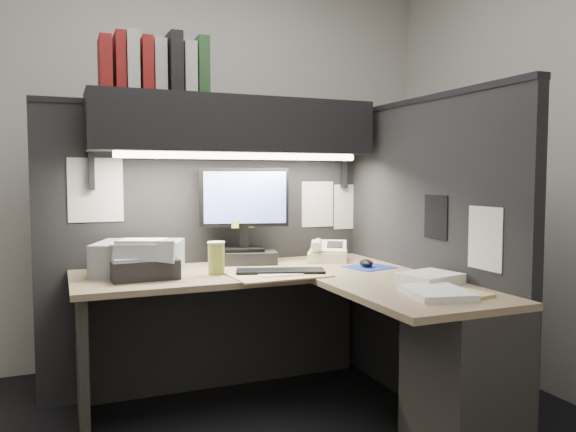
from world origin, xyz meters
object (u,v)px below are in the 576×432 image
object	(u,v)px
overhead_shelf	(235,126)
coffee_cup	(216,259)
printer	(139,258)
notebook_stack	(143,268)
keyboard	(280,272)
monitor	(244,226)
telephone	(328,253)
desk	(346,346)

from	to	relation	value
overhead_shelf	coffee_cup	world-z (taller)	overhead_shelf
printer	notebook_stack	xyz separation A→B (m)	(0.00, -0.12, -0.03)
keyboard	printer	bearing A→B (deg)	175.83
overhead_shelf	printer	distance (m)	0.88
monitor	telephone	world-z (taller)	monitor
desk	coffee_cup	xyz separation A→B (m)	(-0.48, 0.48, 0.36)
coffee_cup	printer	size ratio (longest dim) A/B	0.38
desk	overhead_shelf	bearing A→B (deg)	111.79
overhead_shelf	telephone	bearing A→B (deg)	-7.46
coffee_cup	printer	xyz separation A→B (m)	(-0.36, 0.16, 0.00)
desk	monitor	xyz separation A→B (m)	(-0.24, 0.77, 0.50)
monitor	notebook_stack	bearing A→B (deg)	-143.01
monitor	notebook_stack	size ratio (longest dim) A/B	1.73
desk	notebook_stack	xyz separation A→B (m)	(-0.84, 0.53, 0.33)
monitor	keyboard	world-z (taller)	monitor
desk	telephone	size ratio (longest dim) A/B	7.30
desk	keyboard	world-z (taller)	keyboard
printer	coffee_cup	bearing A→B (deg)	-3.57
keyboard	telephone	bearing A→B (deg)	54.68
monitor	notebook_stack	xyz separation A→B (m)	(-0.59, -0.24, -0.17)
coffee_cup	overhead_shelf	bearing A→B (deg)	55.80
keyboard	printer	distance (m)	0.72
desk	telephone	xyz separation A→B (m)	(0.24, 0.68, 0.33)
printer	telephone	bearing A→B (deg)	22.63
keyboard	telephone	distance (m)	0.52
telephone	monitor	bearing A→B (deg)	-161.34
telephone	printer	distance (m)	1.08
desk	overhead_shelf	xyz separation A→B (m)	(-0.30, 0.75, 1.06)
notebook_stack	printer	bearing A→B (deg)	92.16
monitor	coffee_cup	xyz separation A→B (m)	(-0.24, -0.28, -0.14)
coffee_cup	monitor	bearing A→B (deg)	49.88
desk	keyboard	size ratio (longest dim) A/B	3.83
monitor	keyboard	size ratio (longest dim) A/B	1.21
overhead_shelf	telephone	world-z (taller)	overhead_shelf
overhead_shelf	printer	size ratio (longest dim) A/B	3.81
printer	notebook_stack	size ratio (longest dim) A/B	1.30
keyboard	desk	bearing A→B (deg)	-45.80
telephone	printer	xyz separation A→B (m)	(-1.08, -0.03, 0.04)
printer	monitor	bearing A→B (deg)	32.28
desk	notebook_stack	bearing A→B (deg)	147.84
monitor	telephone	bearing A→B (deg)	4.59
notebook_stack	keyboard	bearing A→B (deg)	-13.16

